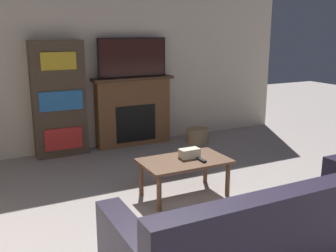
{
  "coord_description": "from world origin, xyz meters",
  "views": [
    {
      "loc": [
        -1.84,
        -1.17,
        1.76
      ],
      "look_at": [
        0.14,
        2.73,
        0.69
      ],
      "focal_mm": 42.0,
      "sensor_mm": 36.0,
      "label": 1
    }
  ],
  "objects_px": {
    "fireplace": "(133,111)",
    "couch": "(274,249)",
    "tv": "(132,58)",
    "bookshelf": "(59,99)",
    "coffee_table": "(184,164)",
    "storage_basket": "(197,135)"
  },
  "relations": [
    {
      "from": "fireplace",
      "to": "couch",
      "type": "bearing_deg",
      "value": -97.2
    },
    {
      "from": "tv",
      "to": "couch",
      "type": "xyz_separation_m",
      "value": [
        -0.48,
        -3.74,
        -1.06
      ]
    },
    {
      "from": "couch",
      "to": "bookshelf",
      "type": "bearing_deg",
      "value": 99.86
    },
    {
      "from": "couch",
      "to": "coffee_table",
      "type": "distance_m",
      "value": 1.69
    },
    {
      "from": "fireplace",
      "to": "coffee_table",
      "type": "height_order",
      "value": "fireplace"
    },
    {
      "from": "storage_basket",
      "to": "coffee_table",
      "type": "bearing_deg",
      "value": -124.85
    },
    {
      "from": "storage_basket",
      "to": "fireplace",
      "type": "bearing_deg",
      "value": 158.94
    },
    {
      "from": "tv",
      "to": "storage_basket",
      "type": "distance_m",
      "value": 1.6
    },
    {
      "from": "fireplace",
      "to": "storage_basket",
      "type": "distance_m",
      "value": 1.1
    },
    {
      "from": "fireplace",
      "to": "coffee_table",
      "type": "xyz_separation_m",
      "value": [
        -0.25,
        -2.09,
        -0.18
      ]
    },
    {
      "from": "tv",
      "to": "couch",
      "type": "height_order",
      "value": "tv"
    },
    {
      "from": "coffee_table",
      "to": "bookshelf",
      "type": "relative_size",
      "value": 0.58
    },
    {
      "from": "couch",
      "to": "storage_basket",
      "type": "distance_m",
      "value": 3.69
    },
    {
      "from": "tv",
      "to": "bookshelf",
      "type": "xyz_separation_m",
      "value": [
        -1.13,
        -0.0,
        -0.55
      ]
    },
    {
      "from": "couch",
      "to": "tv",
      "type": "bearing_deg",
      "value": 82.76
    },
    {
      "from": "tv",
      "to": "coffee_table",
      "type": "distance_m",
      "value": 2.32
    },
    {
      "from": "fireplace",
      "to": "storage_basket",
      "type": "height_order",
      "value": "fireplace"
    },
    {
      "from": "couch",
      "to": "bookshelf",
      "type": "relative_size",
      "value": 1.36
    },
    {
      "from": "bookshelf",
      "to": "storage_basket",
      "type": "distance_m",
      "value": 2.22
    },
    {
      "from": "couch",
      "to": "bookshelf",
      "type": "height_order",
      "value": "bookshelf"
    },
    {
      "from": "fireplace",
      "to": "storage_basket",
      "type": "bearing_deg",
      "value": -21.06
    },
    {
      "from": "tv",
      "to": "coffee_table",
      "type": "relative_size",
      "value": 1.15
    }
  ]
}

